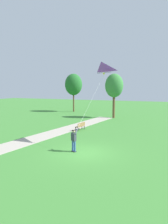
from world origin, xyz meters
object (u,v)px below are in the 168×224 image
Objects in this scene: flying_kite at (101,69)px; tree_treeline_center at (74,85)px; tree_lakeside_far at (114,86)px; person_kite_flyer at (74,138)px; park_bench_near_walkway at (81,126)px.

flying_kite is 0.68× the size of tree_treeline_center.
tree_lakeside_far is (-2.64, 15.25, -1.33)m from flying_kite.
tree_treeline_center is at bearing 115.34° from person_kite_flyer.
flying_kite is 23.69m from tree_treeline_center.
tree_treeline_center reaches higher than park_bench_near_walkway.
flying_kite reaches higher than park_bench_near_walkway.
tree_treeline_center is at bearing 152.02° from tree_lakeside_far.
person_kite_flyer is 0.24× the size of tree_treeline_center.
tree_lakeside_far is at bearing 83.38° from park_bench_near_walkway.
flying_kite is 8.45m from park_bench_near_walkway.
flying_kite is (1.27, 2.68, 5.39)m from person_kite_flyer.
person_kite_flyer is 25.81m from tree_treeline_center.
person_kite_flyer is 0.35× the size of flying_kite.
flying_kite is at bearing -80.19° from tree_lakeside_far.
tree_treeline_center is (-12.16, 20.30, -0.99)m from flying_kite.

